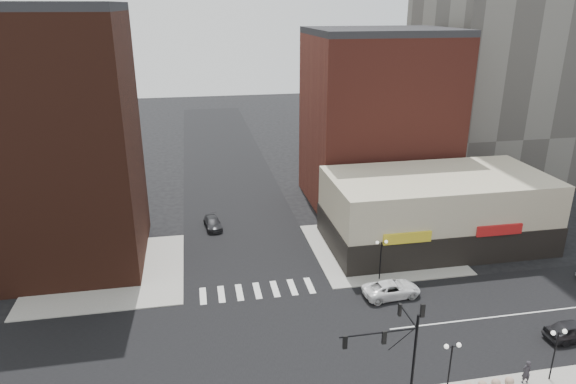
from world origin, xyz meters
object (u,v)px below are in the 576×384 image
object	(u,v)px
traffic_signal	(400,340)
street_lamp_se_a	(451,356)
dark_sedan_north	(213,223)
dark_sedan_east	(573,330)
street_lamp_ne	(381,250)
white_suv	(392,289)
pedestrian	(526,372)
street_lamp_se_b	(557,342)

from	to	relation	value
traffic_signal	street_lamp_se_a	size ratio (longest dim) A/B	1.87
dark_sedan_north	dark_sedan_east	bearing A→B (deg)	-51.98
traffic_signal	street_lamp_ne	world-z (taller)	traffic_signal
dark_sedan_north	street_lamp_ne	bearing A→B (deg)	-52.23
street_lamp_se_a	dark_sedan_east	bearing A→B (deg)	17.19
traffic_signal	white_suv	xyz separation A→B (m)	(4.80, 12.76, -4.21)
street_lamp_se_a	street_lamp_ne	distance (m)	16.03
traffic_signal	dark_sedan_north	bearing A→B (deg)	108.78
dark_sedan_east	pedestrian	distance (m)	8.12
traffic_signal	white_suv	bearing A→B (deg)	69.38
dark_sedan_north	pedestrian	bearing A→B (deg)	-63.98
traffic_signal	street_lamp_ne	bearing A→B (deg)	73.25
traffic_signal	street_lamp_se_a	world-z (taller)	traffic_signal
traffic_signal	street_lamp_se_a	bearing A→B (deg)	-2.57
white_suv	pedestrian	size ratio (longest dim) A/B	2.88
white_suv	street_lamp_ne	bearing A→B (deg)	-4.28
dark_sedan_north	white_suv	bearing A→B (deg)	-57.27
street_lamp_ne	dark_sedan_east	xyz separation A→B (m)	(12.05, -11.96, -2.49)
pedestrian	dark_sedan_north	bearing A→B (deg)	-56.48
street_lamp_se_b	pedestrian	bearing A→B (deg)	180.00
pedestrian	white_suv	bearing A→B (deg)	-68.31
street_lamp_se_b	dark_sedan_east	world-z (taller)	street_lamp_se_b
street_lamp_se_a	dark_sedan_east	size ratio (longest dim) A/B	0.88
traffic_signal	pedestrian	distance (m)	10.53
street_lamp_se_b	pedestrian	distance (m)	2.99
street_lamp_se_b	pedestrian	xyz separation A→B (m)	(-1.98, 0.00, -2.23)
street_lamp_se_a	dark_sedan_north	bearing A→B (deg)	114.57
street_lamp_se_a	white_suv	size ratio (longest dim) A/B	0.77
street_lamp_ne	white_suv	xyz separation A→B (m)	(0.04, -3.07, -2.54)
street_lamp_ne	white_suv	distance (m)	3.99
street_lamp_ne	pedestrian	bearing A→B (deg)	-72.59
dark_sedan_east	pedestrian	size ratio (longest dim) A/B	2.51
dark_sedan_north	pedestrian	size ratio (longest dim) A/B	2.39
street_lamp_se_a	pedestrian	distance (m)	6.42
traffic_signal	street_lamp_ne	xyz separation A→B (m)	(4.76, 15.83, -1.67)
white_suv	dark_sedan_north	world-z (taller)	white_suv
street_lamp_se_a	white_suv	xyz separation A→B (m)	(1.04, 12.93, -2.54)
street_lamp_se_a	street_lamp_se_b	xyz separation A→B (m)	(8.00, 0.00, 0.00)
street_lamp_se_a	street_lamp_se_b	size ratio (longest dim) A/B	1.00
dark_sedan_east	street_lamp_se_b	bearing A→B (deg)	127.21
street_lamp_ne	white_suv	bearing A→B (deg)	-89.34
traffic_signal	dark_sedan_east	world-z (taller)	traffic_signal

